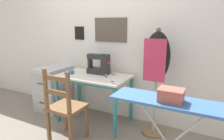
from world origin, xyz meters
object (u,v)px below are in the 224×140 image
object	(u,v)px
thread_spool_near_machine	(106,76)
wooden_chair	(65,108)
storage_box	(171,95)
dress_form	(157,62)
ironing_board	(171,106)
thread_spool_mid_table	(114,74)
scissors	(113,82)
fabric_bowl	(69,72)
sewing_machine	(100,65)
filing_cabinet	(54,88)

from	to	relation	value
thread_spool_near_machine	wooden_chair	world-z (taller)	wooden_chair
storage_box	dress_form	bearing A→B (deg)	113.02
ironing_board	thread_spool_mid_table	bearing A→B (deg)	139.47
storage_box	thread_spool_near_machine	bearing A→B (deg)	144.88
dress_form	scissors	bearing A→B (deg)	-150.46
fabric_bowl	dress_form	xyz separation A→B (m)	(1.27, 0.17, 0.23)
sewing_machine	wooden_chair	bearing A→B (deg)	-94.02
sewing_machine	dress_form	size ratio (longest dim) A/B	0.25
scissors	wooden_chair	world-z (taller)	wooden_chair
scissors	thread_spool_near_machine	xyz separation A→B (m)	(-0.19, 0.16, 0.02)
sewing_machine	dress_form	distance (m)	0.87
sewing_machine	thread_spool_near_machine	xyz separation A→B (m)	(0.19, -0.14, -0.12)
fabric_bowl	dress_form	world-z (taller)	dress_form
scissors	thread_spool_near_machine	world-z (taller)	thread_spool_near_machine
wooden_chair	storage_box	world-z (taller)	wooden_chair
scissors	storage_box	world-z (taller)	storage_box
filing_cabinet	storage_box	size ratio (longest dim) A/B	3.56
wooden_chair	filing_cabinet	distance (m)	1.08
fabric_bowl	thread_spool_mid_table	xyz separation A→B (m)	(0.64, 0.20, -0.01)
wooden_chair	storage_box	distance (m)	1.34
filing_cabinet	thread_spool_near_machine	bearing A→B (deg)	-4.92
sewing_machine	scissors	distance (m)	0.50
thread_spool_mid_table	wooden_chair	xyz separation A→B (m)	(-0.28, -0.73, -0.29)
sewing_machine	ironing_board	bearing A→B (deg)	-34.68
wooden_chair	storage_box	xyz separation A→B (m)	(1.26, -0.14, 0.43)
fabric_bowl	ironing_board	world-z (taller)	ironing_board
thread_spool_near_machine	dress_form	size ratio (longest dim) A/B	0.03
thread_spool_mid_table	thread_spool_near_machine	bearing A→B (deg)	-106.08
thread_spool_near_machine	fabric_bowl	bearing A→B (deg)	-174.69
ironing_board	dress_form	bearing A→B (deg)	113.88
sewing_machine	scissors	world-z (taller)	sewing_machine
sewing_machine	thread_spool_mid_table	bearing A→B (deg)	0.37
dress_form	thread_spool_mid_table	bearing A→B (deg)	176.86
dress_form	filing_cabinet	bearing A→B (deg)	-179.40
thread_spool_mid_table	ironing_board	xyz separation A→B (m)	(0.99, -0.84, 0.03)
fabric_bowl	thread_spool_near_machine	distance (m)	0.60
thread_spool_mid_table	wooden_chair	world-z (taller)	wooden_chair
thread_spool_mid_table	filing_cabinet	size ratio (longest dim) A/B	0.05
sewing_machine	storage_box	size ratio (longest dim) A/B	1.69
ironing_board	thread_spool_near_machine	bearing A→B (deg)	145.85
sewing_machine	fabric_bowl	distance (m)	0.47
wooden_chair	dress_form	size ratio (longest dim) A/B	0.67
ironing_board	filing_cabinet	bearing A→B (deg)	159.45
dress_form	ironing_board	world-z (taller)	dress_form
fabric_bowl	thread_spool_near_machine	xyz separation A→B (m)	(0.60, 0.06, -0.00)
fabric_bowl	wooden_chair	size ratio (longest dim) A/B	0.15
wooden_chair	storage_box	size ratio (longest dim) A/B	4.59
wooden_chair	ironing_board	world-z (taller)	wooden_chair
scissors	ironing_board	bearing A→B (deg)	-32.65
dress_form	wooden_chair	bearing A→B (deg)	-142.62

